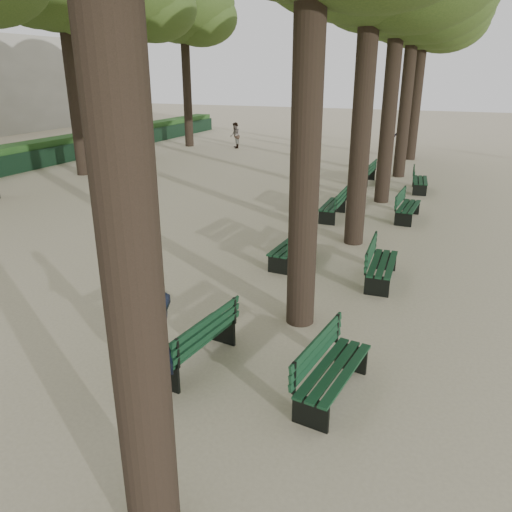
% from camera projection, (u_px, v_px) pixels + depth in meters
% --- Properties ---
extents(ground, '(120.00, 120.00, 0.00)m').
position_uv_depth(ground, '(144.00, 391.00, 7.42)').
color(ground, '#B6AA8A').
rests_on(ground, ground).
extents(tree_central_5, '(6.00, 6.00, 9.95)m').
position_uv_depth(tree_central_5, '(427.00, 1.00, 24.22)').
color(tree_central_5, '#33261C').
rests_on(tree_central_5, ground).
extents(tree_far_5, '(6.00, 6.00, 10.45)m').
position_uv_depth(tree_far_5, '(183.00, 3.00, 28.78)').
color(tree_far_5, '#33261C').
rests_on(tree_far_5, ground).
extents(bench_left_0, '(0.79, 1.86, 0.92)m').
position_uv_depth(bench_left_0, '(195.00, 349.00, 8.04)').
color(bench_left_0, black).
rests_on(bench_left_0, ground).
extents(bench_left_1, '(0.68, 1.83, 0.92)m').
position_uv_depth(bench_left_1, '(291.00, 252.00, 12.31)').
color(bench_left_1, black).
rests_on(bench_left_1, ground).
extents(bench_left_2, '(0.60, 1.81, 0.92)m').
position_uv_depth(bench_left_2, '(332.00, 210.00, 16.05)').
color(bench_left_2, black).
rests_on(bench_left_2, ground).
extents(bench_left_3, '(0.60, 1.81, 0.92)m').
position_uv_depth(bench_left_3, '(365.00, 177.00, 21.07)').
color(bench_left_3, black).
rests_on(bench_left_3, ground).
extents(bench_right_0, '(0.81, 1.86, 0.92)m').
position_uv_depth(bench_right_0, '(333.00, 380.00, 7.22)').
color(bench_right_0, black).
rests_on(bench_right_0, ground).
extents(bench_right_1, '(0.64, 1.82, 0.92)m').
position_uv_depth(bench_right_1, '(381.00, 271.00, 11.17)').
color(bench_right_1, black).
rests_on(bench_right_1, ground).
extents(bench_right_2, '(0.67, 1.83, 0.92)m').
position_uv_depth(bench_right_2, '(408.00, 212.00, 15.87)').
color(bench_right_2, black).
rests_on(bench_right_2, ground).
extents(bench_right_3, '(0.74, 1.85, 0.92)m').
position_uv_depth(bench_right_3, '(420.00, 185.00, 19.65)').
color(bench_right_3, black).
rests_on(bench_right_3, ground).
extents(man_with_map, '(0.69, 0.74, 1.67)m').
position_uv_depth(man_with_map, '(160.00, 346.00, 7.02)').
color(man_with_map, black).
rests_on(man_with_map, ground).
extents(pedestrian_b, '(1.12, 0.77, 1.68)m').
position_uv_depth(pedestrian_b, '(401.00, 134.00, 30.57)').
color(pedestrian_b, '#262628').
rests_on(pedestrian_b, ground).
extents(pedestrian_a, '(0.63, 0.81, 1.54)m').
position_uv_depth(pedestrian_a, '(235.00, 135.00, 30.46)').
color(pedestrian_a, '#262628').
rests_on(pedestrian_a, ground).
extents(pedestrian_d, '(0.85, 0.75, 1.67)m').
position_uv_depth(pedestrian_d, '(316.00, 136.00, 29.74)').
color(pedestrian_d, '#262628').
rests_on(pedestrian_d, ground).
extents(building_far, '(12.00, 16.00, 7.00)m').
position_uv_depth(building_far, '(17.00, 83.00, 43.84)').
color(building_far, '#B7B2A3').
rests_on(building_far, ground).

